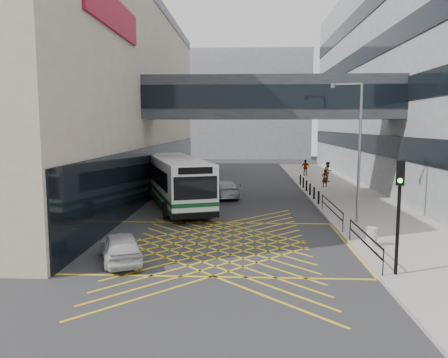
# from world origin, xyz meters

# --- Properties ---
(ground) EXTENTS (120.00, 120.00, 0.00)m
(ground) POSITION_xyz_m (0.00, 0.00, 0.00)
(ground) COLOR #333335
(building_whsmith) EXTENTS (24.17, 42.00, 16.00)m
(building_whsmith) POSITION_xyz_m (-17.98, 16.00, 8.00)
(building_whsmith) COLOR #BCAD92
(building_whsmith) RESTS_ON ground
(building_far) EXTENTS (28.00, 16.00, 18.00)m
(building_far) POSITION_xyz_m (-2.00, 60.00, 9.00)
(building_far) COLOR gray
(building_far) RESTS_ON ground
(skybridge) EXTENTS (20.00, 4.10, 3.00)m
(skybridge) POSITION_xyz_m (3.00, 12.00, 7.50)
(skybridge) COLOR #2E3339
(skybridge) RESTS_ON ground
(pavement) EXTENTS (6.00, 54.00, 0.16)m
(pavement) POSITION_xyz_m (9.00, 15.00, 0.08)
(pavement) COLOR #A39E95
(pavement) RESTS_ON ground
(box_junction) EXTENTS (12.00, 9.00, 0.01)m
(box_junction) POSITION_xyz_m (0.00, 0.00, 0.00)
(box_junction) COLOR gold
(box_junction) RESTS_ON ground
(bus) EXTENTS (6.46, 12.19, 3.35)m
(bus) POSITION_xyz_m (-3.53, 9.59, 1.80)
(bus) COLOR white
(bus) RESTS_ON ground
(car_white) EXTENTS (3.03, 4.35, 1.28)m
(car_white) POSITION_xyz_m (-3.89, -2.89, 0.64)
(car_white) COLOR #BEBDC0
(car_white) RESTS_ON ground
(car_dark) EXTENTS (3.19, 4.46, 1.30)m
(car_dark) POSITION_xyz_m (-2.99, 19.37, 0.65)
(car_dark) COLOR black
(car_dark) RESTS_ON ground
(car_silver) EXTENTS (3.10, 5.05, 1.46)m
(car_silver) POSITION_xyz_m (-0.51, 13.36, 0.73)
(car_silver) COLOR #999BA1
(car_silver) RESTS_ON ground
(traffic_light) EXTENTS (0.34, 0.50, 4.18)m
(traffic_light) POSITION_xyz_m (6.62, -4.45, 2.88)
(traffic_light) COLOR black
(traffic_light) RESTS_ON pavement
(street_lamp) EXTENTS (1.74, 0.60, 7.69)m
(street_lamp) POSITION_xyz_m (7.29, 4.42, 4.54)
(street_lamp) COLOR slate
(street_lamp) RESTS_ON pavement
(litter_bin) EXTENTS (0.49, 0.49, 0.84)m
(litter_bin) POSITION_xyz_m (6.87, -0.52, 0.58)
(litter_bin) COLOR #ADA89E
(litter_bin) RESTS_ON pavement
(kerb_railings) EXTENTS (0.05, 12.54, 1.00)m
(kerb_railings) POSITION_xyz_m (6.15, 1.78, 0.88)
(kerb_railings) COLOR black
(kerb_railings) RESTS_ON pavement
(bollards) EXTENTS (0.14, 10.14, 0.90)m
(bollards) POSITION_xyz_m (6.25, 15.00, 0.61)
(bollards) COLOR black
(bollards) RESTS_ON pavement
(pedestrian_a) EXTENTS (0.73, 0.61, 1.57)m
(pedestrian_a) POSITION_xyz_m (8.18, 18.45, 0.94)
(pedestrian_a) COLOR gray
(pedestrian_a) RESTS_ON pavement
(pedestrian_b) EXTENTS (1.09, 1.01, 1.94)m
(pedestrian_b) POSITION_xyz_m (9.14, 22.09, 1.13)
(pedestrian_b) COLOR gray
(pedestrian_b) RESTS_ON pavement
(pedestrian_c) EXTENTS (1.11, 0.76, 1.72)m
(pedestrian_c) POSITION_xyz_m (7.74, 27.58, 1.02)
(pedestrian_c) COLOR gray
(pedestrian_c) RESTS_ON pavement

